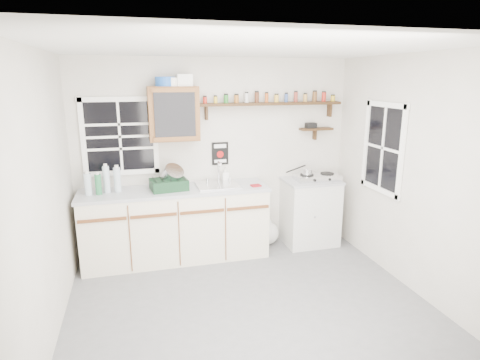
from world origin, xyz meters
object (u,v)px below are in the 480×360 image
at_px(dish_rack, 170,181).
at_px(spice_shelf, 272,103).
at_px(main_cabinet, 176,224).
at_px(upper_cabinet, 174,114).
at_px(hotplate, 317,177).
at_px(right_cabinet, 310,212).

bearing_deg(dish_rack, spice_shelf, 2.26).
relative_size(main_cabinet, dish_rack, 4.95).
relative_size(main_cabinet, upper_cabinet, 3.55).
bearing_deg(spice_shelf, hotplate, -19.52).
height_order(upper_cabinet, dish_rack, upper_cabinet).
distance_m(main_cabinet, dish_rack, 0.57).
xyz_separation_m(main_cabinet, dish_rack, (-0.06, -0.02, 0.56)).
xyz_separation_m(main_cabinet, upper_cabinet, (0.03, 0.14, 1.36)).
bearing_deg(upper_cabinet, right_cabinet, -3.76).
distance_m(upper_cabinet, hotplate, 2.07).
xyz_separation_m(upper_cabinet, spice_shelf, (1.29, 0.07, 0.11)).
bearing_deg(hotplate, upper_cabinet, 178.65).
xyz_separation_m(right_cabinet, hotplate, (0.07, -0.02, 0.49)).
bearing_deg(upper_cabinet, spice_shelf, 3.07).
bearing_deg(right_cabinet, spice_shelf, 159.92).
height_order(right_cabinet, spice_shelf, spice_shelf).
distance_m(main_cabinet, spice_shelf, 1.99).
height_order(spice_shelf, dish_rack, spice_shelf).
bearing_deg(spice_shelf, upper_cabinet, -176.93).
height_order(main_cabinet, upper_cabinet, upper_cabinet).
xyz_separation_m(main_cabinet, spice_shelf, (1.32, 0.21, 1.47)).
distance_m(main_cabinet, hotplate, 1.97).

